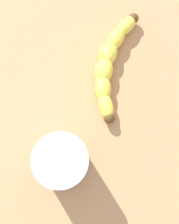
% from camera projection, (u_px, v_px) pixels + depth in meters
% --- Properties ---
extents(wooden_tabletop, '(1.20, 1.20, 0.03)m').
position_uv_depth(wooden_tabletop, '(71.00, 144.00, 0.58)').
color(wooden_tabletop, '#B07F53').
rests_on(wooden_tabletop, ground).
extents(banana, '(0.24, 0.07, 0.04)m').
position_uv_depth(banana, '(110.00, 63.00, 0.59)').
color(banana, yellow).
rests_on(banana, wooden_tabletop).
extents(smoothie_glass, '(0.09, 0.09, 0.12)m').
position_uv_depth(smoothie_glass, '(62.00, 162.00, 0.51)').
color(smoothie_glass, silver).
rests_on(smoothie_glass, wooden_tabletop).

